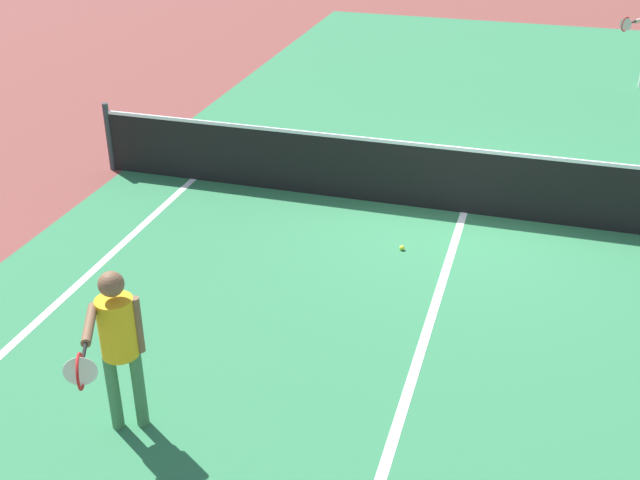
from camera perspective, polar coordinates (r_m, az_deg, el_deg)
ground_plane at (r=11.24m, az=10.31°, el=1.95°), size 60.00×60.00×0.00m
court_surface_inbounds at (r=11.24m, az=10.31°, el=1.95°), size 10.62×24.40×0.00m
line_center_service at (r=8.48m, az=7.50°, el=-7.12°), size 0.10×6.40×0.01m
net at (r=11.04m, az=10.52°, el=4.25°), size 11.06×0.09×1.07m
player_near at (r=6.95m, az=-14.35°, el=-6.75°), size 0.52×1.17×1.60m
tennis_ball_near_net at (r=10.13m, az=5.91°, el=-0.56°), size 0.07×0.07×0.07m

